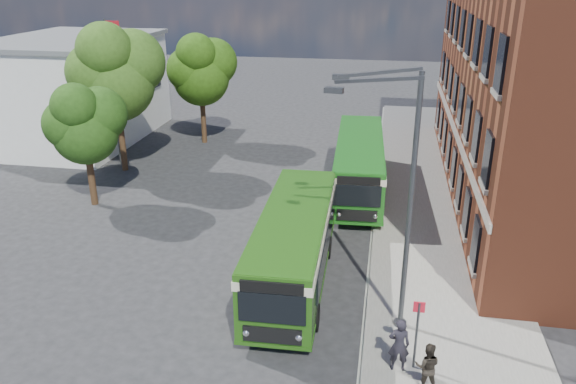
# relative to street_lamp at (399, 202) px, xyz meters

# --- Properties ---
(ground) EXTENTS (120.00, 120.00, 0.00)m
(ground) POSITION_rel_street_lamp_xyz_m (-4.84, 2.00, -4.79)
(ground) COLOR #252527
(ground) RESTS_ON ground
(pavement) EXTENTS (6.00, 48.00, 0.15)m
(pavement) POSITION_rel_street_lamp_xyz_m (2.16, 10.00, -4.72)
(pavement) COLOR gray
(pavement) RESTS_ON ground
(kerb_line) EXTENTS (0.12, 48.00, 0.01)m
(kerb_line) POSITION_rel_street_lamp_xyz_m (-0.89, 10.00, -4.79)
(kerb_line) COLOR beige
(kerb_line) RESTS_ON ground
(white_building) EXTENTS (9.40, 13.40, 7.30)m
(white_building) POSITION_rel_street_lamp_xyz_m (-22.84, 20.00, -1.13)
(white_building) COLOR silver
(white_building) RESTS_ON ground
(flagpole) EXTENTS (0.95, 0.10, 9.00)m
(flagpole) POSITION_rel_street_lamp_xyz_m (-17.29, 15.00, 0.15)
(flagpole) COLOR #3C3F42
(flagpole) RESTS_ON ground
(street_lamp) EXTENTS (2.96, 2.38, 9.00)m
(street_lamp) POSITION_rel_street_lamp_xyz_m (0.00, 0.00, 0.00)
(street_lamp) COLOR #3C3F42
(street_lamp) RESTS_ON ground
(bus_stop_sign) EXTENTS (0.35, 0.08, 2.52)m
(bus_stop_sign) POSITION_rel_street_lamp_xyz_m (0.76, -2.20, -3.28)
(bus_stop_sign) COLOR #3C3F42
(bus_stop_sign) RESTS_ON ground
(bus_front) EXTENTS (2.87, 10.19, 3.02)m
(bus_front) POSITION_rel_street_lamp_xyz_m (-3.84, 2.51, -2.96)
(bus_front) COLOR #235312
(bus_front) RESTS_ON ground
(bus_rear) EXTENTS (3.09, 11.28, 3.02)m
(bus_rear) POSITION_rel_street_lamp_xyz_m (-1.91, 12.83, -2.96)
(bus_rear) COLOR #1A5E17
(bus_rear) RESTS_ON ground
(pedestrian_a) EXTENTS (0.70, 0.49, 1.81)m
(pedestrian_a) POSITION_rel_street_lamp_xyz_m (0.26, -2.39, -3.73)
(pedestrian_a) COLOR black
(pedestrian_a) RESTS_ON pavement
(pedestrian_b) EXTENTS (0.79, 0.63, 1.55)m
(pedestrian_b) POSITION_rel_street_lamp_xyz_m (1.08, -3.09, -3.87)
(pedestrian_b) COLOR black
(pedestrian_b) RESTS_ON pavement
(tree_left) EXTENTS (3.92, 3.73, 6.63)m
(tree_left) POSITION_rel_street_lamp_xyz_m (-15.65, 8.44, -0.30)
(tree_left) COLOR #352313
(tree_left) RESTS_ON ground
(tree_mid) EXTENTS (5.37, 5.10, 9.06)m
(tree_mid) POSITION_rel_street_lamp_xyz_m (-16.43, 13.82, 1.36)
(tree_mid) COLOR #352313
(tree_mid) RESTS_ON ground
(tree_right) EXTENTS (4.62, 4.39, 7.79)m
(tree_right) POSITION_rel_street_lamp_xyz_m (-13.42, 20.47, 0.50)
(tree_right) COLOR #352313
(tree_right) RESTS_ON ground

